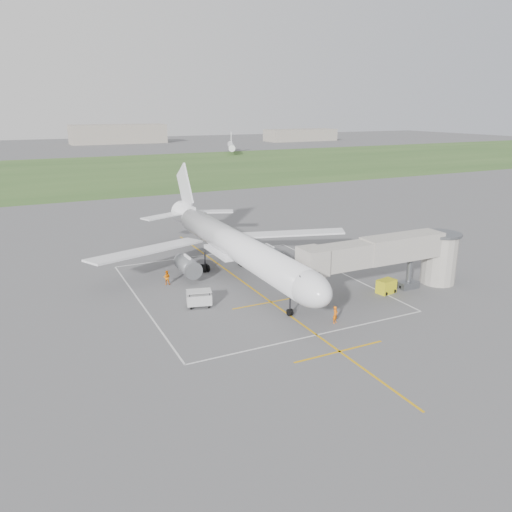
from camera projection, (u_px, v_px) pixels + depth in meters
name	position (u px, v px, depth m)	size (l,w,h in m)	color
ground	(237.00, 277.00, 67.96)	(700.00, 700.00, 0.00)	#535355
grass_strip	(91.00, 172.00, 179.88)	(700.00, 120.00, 0.02)	#365726
apron_markings	(256.00, 291.00, 62.94)	(28.20, 60.00, 0.01)	#D5990C
airliner	(234.00, 245.00, 67.35)	(38.93, 46.75, 13.52)	white
jet_bridge	(397.00, 255.00, 61.60)	(23.40, 5.00, 7.20)	gray
gpu_unit	(386.00, 286.00, 62.08)	(2.52, 1.97, 1.72)	gold
baggage_cart	(199.00, 299.00, 57.68)	(3.17, 2.35, 1.98)	silver
ramp_worker_nose	(335.00, 315.00, 53.36)	(0.69, 0.45, 1.89)	orange
ramp_worker_wing	(167.00, 277.00, 65.03)	(0.93, 0.72, 1.92)	orange
distant_hangars	(25.00, 139.00, 288.01)	(345.00, 49.00, 12.00)	gray
distant_aircraft	(90.00, 153.00, 216.70)	(162.43, 46.80, 8.85)	white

